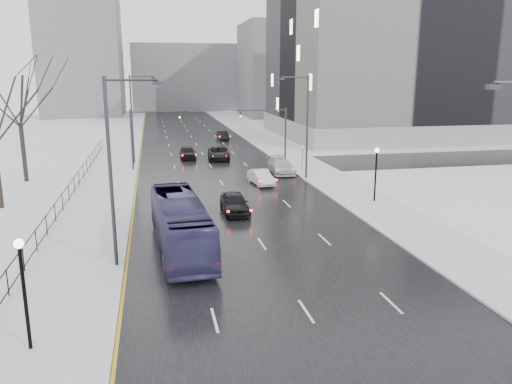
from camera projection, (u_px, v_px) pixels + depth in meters
road at (201, 151)px, 66.48m from camera, size 16.00×150.00×0.04m
cross_road at (212, 167)px, 55.04m from camera, size 130.00×10.00×0.04m
sidewalk_left at (120, 153)px, 64.39m from camera, size 5.00×150.00×0.16m
sidewalk_right at (277, 149)px, 68.54m from camera, size 5.00×150.00×0.16m
park_strip at (42, 156)px, 62.52m from camera, size 14.00×150.00×0.12m
tree_park_d at (2, 209)px, 38.20m from camera, size 8.75×8.75×12.50m
tree_park_e at (27, 182)px, 47.65m from camera, size 9.45×9.45×13.50m
iron_fence at (58, 208)px, 35.13m from camera, size 0.06×70.00×1.30m
streetlight_r_mid at (305, 122)px, 47.74m from camera, size 2.95×0.25×10.00m
streetlight_l_near at (115, 164)px, 25.46m from camera, size 2.95×0.25×10.00m
streetlight_l_far at (134, 115)px, 55.95m from camera, size 2.95×0.25×10.00m
lamppost_l at (23, 278)px, 17.90m from camera, size 0.36×0.36×4.28m
lamppost_r_mid at (376, 167)px, 39.39m from camera, size 0.36×0.36×4.28m
mast_signal_right at (276, 129)px, 55.54m from camera, size 6.10×0.33×6.50m
mast_signal_left at (142, 132)px, 52.65m from camera, size 6.10×0.33×6.50m
no_uturn_sign at (302, 150)px, 52.52m from camera, size 0.60×0.06×2.70m
civic_building at (404, 67)px, 82.23m from camera, size 41.00×31.00×24.80m
bldg_far_right at (292, 70)px, 121.86m from camera, size 24.00×20.00×22.00m
bldg_far_left at (83, 57)px, 120.83m from camera, size 18.00×22.00×28.00m
bldg_far_center at (187, 78)px, 141.41m from camera, size 30.00×18.00×18.00m
bus at (180, 224)px, 28.92m from camera, size 3.31×11.28×3.10m
sedan_center_near at (235, 203)px, 36.81m from camera, size 1.85×4.55×1.54m
sedan_right_near at (261, 177)px, 46.40m from camera, size 2.00×4.35×1.38m
sedan_right_cross at (219, 153)px, 60.04m from camera, size 2.92×5.58×1.50m
sedan_right_far at (281, 166)px, 51.63m from camera, size 2.24×5.38×1.55m
sedan_center_far at (188, 152)px, 60.55m from camera, size 1.82×4.44×1.51m
sedan_right_distant at (223, 136)px, 77.67m from camera, size 1.55×4.15×1.35m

